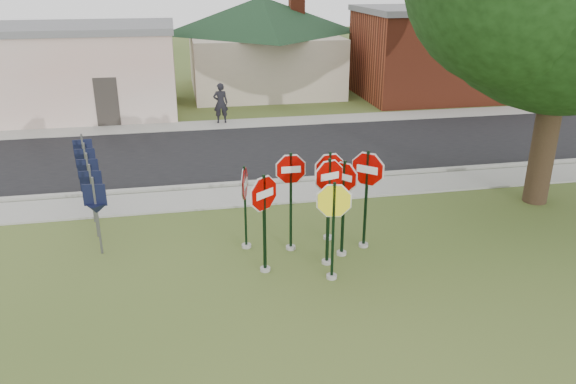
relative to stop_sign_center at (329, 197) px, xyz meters
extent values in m
plane|color=#3E531F|center=(-0.32, -0.94, -1.70)|extent=(120.00, 120.00, 0.00)
cube|color=#989890|center=(-0.32, 4.56, -1.67)|extent=(60.00, 1.60, 0.06)
cube|color=black|center=(-0.32, 9.06, -1.68)|extent=(60.00, 7.00, 0.04)
cube|color=#989890|center=(-0.32, 13.36, -1.67)|extent=(60.00, 1.60, 0.06)
cube|color=#989890|center=(-0.32, 5.56, -1.63)|extent=(60.00, 0.20, 0.14)
cylinder|color=#99968F|center=(0.00, 0.00, -1.66)|extent=(0.24, 0.24, 0.08)
cube|color=black|center=(0.00, 0.00, -0.38)|extent=(0.07, 0.07, 2.63)
cylinder|color=white|center=(0.00, 0.00, 0.52)|extent=(0.98, 0.33, 1.03)
cylinder|color=#980200|center=(0.00, 0.00, 0.52)|extent=(0.91, 0.32, 0.95)
cube|color=white|center=(0.00, 0.00, 0.52)|extent=(0.45, 0.16, 0.16)
cylinder|color=#99968F|center=(-0.07, -0.69, -1.66)|extent=(0.24, 0.24, 0.08)
cube|color=black|center=(-0.07, -0.69, -0.54)|extent=(0.07, 0.06, 2.33)
cylinder|color=white|center=(-0.07, -0.69, 0.20)|extent=(1.05, 0.23, 1.07)
cylinder|color=yellow|center=(-0.07, -0.69, 0.20)|extent=(0.97, 0.22, 0.99)
cylinder|color=#99968F|center=(-1.50, -0.07, -1.66)|extent=(0.24, 0.24, 0.08)
cube|color=black|center=(-1.50, -0.07, -0.51)|extent=(0.08, 0.08, 2.37)
cylinder|color=white|center=(-1.50, -0.07, 0.23)|extent=(0.90, 0.68, 1.12)
cylinder|color=#980200|center=(-1.50, -0.07, 0.23)|extent=(0.84, 0.63, 1.03)
cube|color=white|center=(-1.50, -0.07, 0.23)|extent=(0.42, 0.32, 0.18)
cylinder|color=#99968F|center=(0.47, 0.36, -1.66)|extent=(0.24, 0.24, 0.08)
cube|color=black|center=(0.47, 0.36, -0.48)|extent=(0.08, 0.08, 2.43)
cylinder|color=white|center=(0.47, 0.36, 0.34)|extent=(0.62, 0.77, 0.97)
cylinder|color=#980200|center=(0.47, 0.36, 0.34)|extent=(0.58, 0.71, 0.90)
cube|color=white|center=(0.47, 0.36, 0.34)|extent=(0.29, 0.36, 0.16)
cylinder|color=#99968F|center=(0.37, 1.28, -1.66)|extent=(0.24, 0.24, 0.08)
cube|color=black|center=(0.37, 1.28, -0.52)|extent=(0.07, 0.06, 2.36)
cylinder|color=white|center=(0.37, 1.28, 0.22)|extent=(1.10, 0.18, 1.11)
cylinder|color=#980200|center=(0.37, 1.28, 0.22)|extent=(1.02, 0.17, 1.03)
cube|color=white|center=(0.37, 1.28, 0.22)|extent=(0.51, 0.08, 0.18)
cylinder|color=#99968F|center=(-0.70, 0.89, -1.66)|extent=(0.24, 0.24, 0.08)
cube|color=black|center=(-0.70, 0.89, -0.44)|extent=(0.06, 0.05, 2.53)
cylinder|color=white|center=(-0.70, 0.89, 0.42)|extent=(1.02, 0.03, 1.02)
cylinder|color=#980200|center=(-0.70, 0.89, 0.42)|extent=(0.94, 0.03, 0.94)
cube|color=white|center=(-0.70, 0.89, 0.42)|extent=(0.47, 0.02, 0.16)
cylinder|color=#99968F|center=(1.14, 0.68, -1.66)|extent=(0.24, 0.24, 0.08)
cube|color=black|center=(1.14, 0.68, -0.43)|extent=(0.08, 0.08, 2.53)
cylinder|color=white|center=(1.14, 0.68, 0.37)|extent=(0.88, 0.79, 1.17)
cylinder|color=#980200|center=(1.14, 0.68, 0.37)|extent=(0.82, 0.73, 1.08)
cube|color=white|center=(1.14, 0.68, 0.37)|extent=(0.41, 0.37, 0.19)
cylinder|color=#99968F|center=(-1.78, 1.20, -1.66)|extent=(0.24, 0.24, 0.08)
cube|color=black|center=(-1.78, 1.20, -0.62)|extent=(0.06, 0.07, 2.17)
cylinder|color=white|center=(-1.78, 1.20, 0.02)|extent=(0.30, 1.07, 1.11)
cylinder|color=#980200|center=(-1.78, 1.20, 0.02)|extent=(0.29, 1.00, 1.03)
cube|color=white|center=(-1.78, 1.20, 0.02)|extent=(0.14, 0.50, 0.18)
cube|color=#59595E|center=(-5.32, 1.56, -0.70)|extent=(0.05, 0.05, 2.00)
cube|color=black|center=(-5.32, 1.56, -0.15)|extent=(0.55, 0.13, 0.55)
cone|color=black|center=(-5.32, 1.56, -0.50)|extent=(0.65, 0.65, 0.25)
cube|color=#59595E|center=(-5.52, 2.56, -0.70)|extent=(0.05, 0.05, 2.00)
cube|color=black|center=(-5.52, 2.56, -0.15)|extent=(0.55, 0.09, 0.55)
cone|color=black|center=(-5.52, 2.56, -0.50)|extent=(0.62, 0.62, 0.25)
cube|color=#59595E|center=(-5.72, 3.56, -0.70)|extent=(0.05, 0.05, 2.00)
cube|color=black|center=(-5.72, 3.56, -0.15)|extent=(0.55, 0.05, 0.55)
cone|color=black|center=(-5.72, 3.56, -0.50)|extent=(0.58, 0.58, 0.25)
cube|color=#59595E|center=(-5.92, 4.56, -0.70)|extent=(0.05, 0.05, 2.00)
cube|color=black|center=(-5.92, 4.56, -0.15)|extent=(0.55, 0.05, 0.55)
cone|color=black|center=(-5.92, 4.56, -0.50)|extent=(0.58, 0.58, 0.25)
cube|color=#59595E|center=(-6.12, 5.56, -0.70)|extent=(0.05, 0.05, 2.00)
cube|color=black|center=(-6.12, 5.56, -0.15)|extent=(0.55, 0.09, 0.55)
cone|color=black|center=(-6.12, 5.56, -0.50)|extent=(0.62, 0.62, 0.25)
cube|color=silver|center=(-9.32, 17.06, 0.30)|extent=(12.00, 6.00, 4.00)
cube|color=slate|center=(-9.32, 17.06, 2.35)|extent=(12.20, 6.20, 0.30)
cube|color=#332D28|center=(-6.32, 14.08, -0.60)|extent=(1.00, 0.10, 2.20)
cube|color=#C0AF99|center=(1.68, 21.06, -0.10)|extent=(8.00, 8.00, 3.20)
cube|color=maroon|center=(3.68, 21.06, 3.30)|extent=(0.80, 0.80, 1.60)
cube|color=maroon|center=(11.68, 17.56, 0.55)|extent=(10.00, 6.00, 4.50)
cube|color=slate|center=(11.68, 17.56, 2.90)|extent=(10.20, 6.20, 0.30)
cube|color=white|center=(9.68, 14.61, 0.90)|extent=(2.00, 0.08, 0.90)
cylinder|color=black|center=(7.18, 2.56, 0.98)|extent=(0.70, 0.70, 5.37)
cylinder|color=black|center=(21.68, 25.06, 0.30)|extent=(0.50, 0.50, 4.00)
imported|color=black|center=(-1.37, 13.64, -0.73)|extent=(0.66, 0.44, 1.81)
camera|label=1|loc=(-3.18, -11.44, 4.80)|focal=35.00mm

